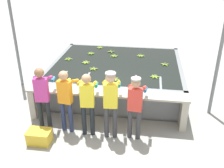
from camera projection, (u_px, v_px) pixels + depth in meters
ground_plane at (105, 126)px, 6.74m from camera, size 80.00×80.00×0.00m
wash_tank at (116, 76)px, 8.52m from camera, size 4.08×3.57×0.89m
work_ledge at (106, 101)px, 6.67m from camera, size 4.08×0.45×0.89m
worker_0 at (42, 94)px, 6.21m from camera, size 0.46×0.73×1.67m
worker_1 at (66, 96)px, 6.19m from camera, size 0.48×0.73×1.62m
worker_2 at (87, 99)px, 6.06m from camera, size 0.45×0.72×1.60m
worker_3 at (111, 99)px, 5.93m from camera, size 0.43×0.73×1.69m
worker_4 at (135, 103)px, 5.93m from camera, size 0.45×0.73×1.58m
banana_bunch_floating_0 at (100, 48)px, 9.72m from camera, size 0.28×0.28×0.08m
banana_bunch_floating_1 at (68, 59)px, 8.61m from camera, size 0.27×0.28×0.08m
banana_bunch_floating_2 at (111, 52)px, 9.29m from camera, size 0.27×0.27×0.08m
banana_bunch_floating_3 at (91, 53)px, 9.12m from camera, size 0.28×0.28×0.08m
banana_bunch_floating_4 at (93, 69)px, 7.86m from camera, size 0.28×0.27×0.08m
banana_bunch_floating_5 at (115, 79)px, 7.19m from camera, size 0.28×0.26×0.08m
banana_bunch_floating_6 at (155, 77)px, 7.34m from camera, size 0.28×0.27×0.08m
banana_bunch_floating_7 at (86, 62)px, 8.34m from camera, size 0.27×0.28×0.08m
banana_bunch_floating_8 at (141, 56)px, 8.91m from camera, size 0.28×0.28×0.08m
banana_bunch_floating_9 at (114, 56)px, 8.89m from camera, size 0.28×0.28×0.08m
banana_bunch_floating_10 at (165, 64)px, 8.19m from camera, size 0.28×0.27×0.08m
knife_0 at (64, 88)px, 6.72m from camera, size 0.35×0.03×0.02m
crate at (39, 137)px, 6.08m from camera, size 0.55×0.39×0.32m
support_post_left at (15, 39)px, 8.23m from camera, size 0.09×0.09×3.20m
support_post_right at (219, 59)px, 6.63m from camera, size 0.09×0.09×3.20m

